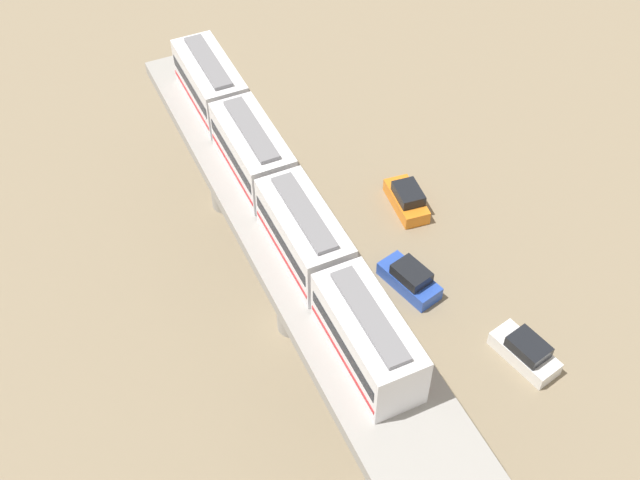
{
  "coord_description": "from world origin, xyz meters",
  "views": [
    {
      "loc": [
        10.81,
        27.07,
        39.33
      ],
      "look_at": [
        -2.5,
        -1.44,
        5.17
      ],
      "focal_mm": 44.71,
      "sensor_mm": 36.0,
      "label": 1
    }
  ],
  "objects_px": {
    "parked_car_white": "(525,352)",
    "parked_car_blue": "(410,279)",
    "parked_car_orange": "(407,199)",
    "train": "(277,191)"
  },
  "relations": [
    {
      "from": "train",
      "to": "parked_car_white",
      "type": "xyz_separation_m",
      "value": [
        -11.35,
        9.42,
        -9.41
      ]
    },
    {
      "from": "parked_car_blue",
      "to": "parked_car_orange",
      "type": "height_order",
      "value": "same"
    },
    {
      "from": "train",
      "to": "parked_car_white",
      "type": "height_order",
      "value": "train"
    },
    {
      "from": "parked_car_orange",
      "to": "parked_car_white",
      "type": "bearing_deg",
      "value": 96.69
    },
    {
      "from": "train",
      "to": "parked_car_orange",
      "type": "relative_size",
      "value": 6.27
    },
    {
      "from": "parked_car_blue",
      "to": "parked_car_orange",
      "type": "xyz_separation_m",
      "value": [
        -3.36,
        -6.37,
        0.0
      ]
    },
    {
      "from": "parked_car_white",
      "to": "parked_car_blue",
      "type": "bearing_deg",
      "value": -78.52
    },
    {
      "from": "parked_car_blue",
      "to": "parked_car_orange",
      "type": "distance_m",
      "value": 7.2
    },
    {
      "from": "train",
      "to": "parked_car_blue",
      "type": "xyz_separation_m",
      "value": [
        -7.95,
        1.72,
        -9.41
      ]
    },
    {
      "from": "train",
      "to": "parked_car_blue",
      "type": "relative_size",
      "value": 6.08
    }
  ]
}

